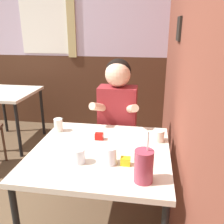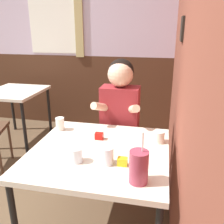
{
  "view_description": "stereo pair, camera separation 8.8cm",
  "coord_description": "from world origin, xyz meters",
  "px_view_note": "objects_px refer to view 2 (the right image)",
  "views": [
    {
      "loc": [
        1.29,
        -1.18,
        1.53
      ],
      "look_at": [
        1.02,
        0.51,
        0.94
      ],
      "focal_mm": 40.0,
      "sensor_mm": 36.0,
      "label": 1
    },
    {
      "loc": [
        1.38,
        -1.16,
        1.53
      ],
      "look_at": [
        1.02,
        0.51,
        0.94
      ],
      "focal_mm": 40.0,
      "sensor_mm": 36.0,
      "label": 2
    }
  ],
  "objects_px": {
    "person_seated": "(120,122)",
    "cocktail_pitcher": "(139,167)",
    "background_table": "(15,97)",
    "main_table": "(100,158)"
  },
  "relations": [
    {
      "from": "person_seated",
      "to": "background_table",
      "type": "bearing_deg",
      "value": 154.3
    },
    {
      "from": "person_seated",
      "to": "cocktail_pitcher",
      "type": "bearing_deg",
      "value": -73.98
    },
    {
      "from": "background_table",
      "to": "cocktail_pitcher",
      "type": "distance_m",
      "value": 2.48
    },
    {
      "from": "background_table",
      "to": "cocktail_pitcher",
      "type": "bearing_deg",
      "value": -42.9
    },
    {
      "from": "person_seated",
      "to": "cocktail_pitcher",
      "type": "height_order",
      "value": "person_seated"
    },
    {
      "from": "background_table",
      "to": "person_seated",
      "type": "distance_m",
      "value": 1.71
    },
    {
      "from": "background_table",
      "to": "person_seated",
      "type": "relative_size",
      "value": 0.61
    },
    {
      "from": "background_table",
      "to": "person_seated",
      "type": "xyz_separation_m",
      "value": [
        1.54,
        -0.74,
        0.05
      ]
    },
    {
      "from": "cocktail_pitcher",
      "to": "background_table",
      "type": "bearing_deg",
      "value": 137.1
    },
    {
      "from": "person_seated",
      "to": "main_table",
      "type": "bearing_deg",
      "value": -92.81
    }
  ]
}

